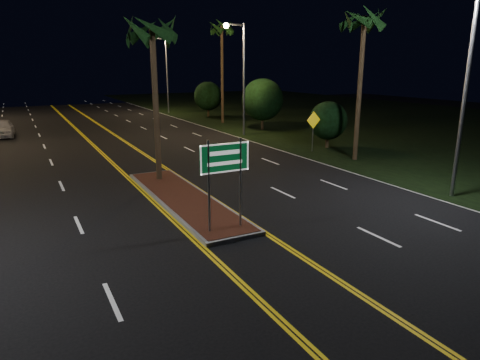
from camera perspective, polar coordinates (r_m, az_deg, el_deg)
ground at (r=12.99m, az=3.51°, el=-11.10°), size 120.00×120.00×0.00m
grass_right at (r=50.56m, az=18.34°, el=7.76°), size 40.00×110.00×0.01m
median_island at (r=18.87m, az=-7.52°, el=-2.47°), size 2.25×10.25×0.17m
highway_sign at (r=14.51m, az=-2.04°, el=1.83°), size 1.80×0.08×3.20m
streetlight_right_near at (r=20.54m, az=27.58°, el=13.22°), size 1.91×0.44×9.00m
streetlight_right_mid at (r=36.05m, az=-0.03°, el=14.91°), size 1.91×0.44×9.00m
streetlight_right_far at (r=54.57m, az=-10.14°, el=14.72°), size 1.91×0.44×9.00m
palm_median at (r=21.40m, az=-11.65°, el=18.91°), size 2.40×2.40×8.30m
palm_right_near at (r=27.39m, az=16.26°, el=19.69°), size 2.40×2.40×9.30m
palm_right_far at (r=44.33m, az=-2.45°, el=19.43°), size 2.40×2.40×10.30m
shrub_near at (r=31.17m, az=11.67°, el=7.76°), size 2.70×2.70×3.30m
shrub_mid at (r=39.56m, az=3.03°, el=10.65°), size 3.78×3.78×4.62m
shrub_far at (r=50.19m, az=-4.29°, el=11.10°), size 3.24×3.24×3.96m
car_near at (r=40.53m, az=-29.17°, el=6.21°), size 2.36×5.13×1.68m
warning_sign at (r=29.62m, az=9.74°, el=7.19°), size 1.14×0.11×2.73m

